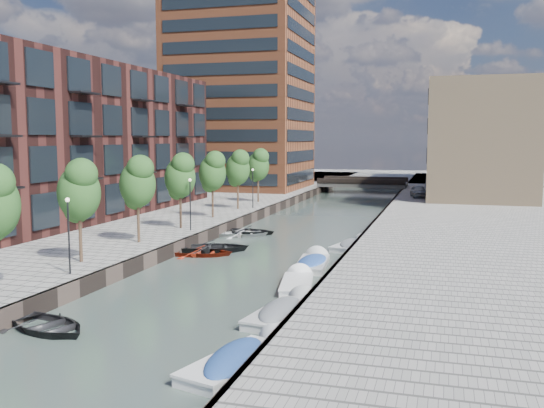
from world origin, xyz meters
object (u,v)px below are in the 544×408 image
at_px(motorboat_3, 313,263).
at_px(tree_3, 180,175).
at_px(motorboat_1, 285,312).
at_px(sloop_3, 243,236).
at_px(motorboat_2, 298,284).
at_px(tree_1, 79,189).
at_px(bridge, 363,184).
at_px(tree_5, 238,167).
at_px(sloop_2, 202,256).
at_px(sloop_0, 48,331).
at_px(tree_4, 212,171).
at_px(tree_2, 137,181).
at_px(motorboat_4, 353,245).
at_px(sloop_1, 214,252).
at_px(car, 419,191).
at_px(motorboat_0, 242,360).
at_px(sloop_4, 249,234).
at_px(tree_6, 258,164).

bearing_deg(motorboat_3, tree_3, 150.95).
bearing_deg(motorboat_1, sloop_3, 113.52).
bearing_deg(motorboat_2, motorboat_1, -82.04).
bearing_deg(tree_1, bridge, 82.07).
relative_size(tree_5, sloop_2, 1.38).
bearing_deg(sloop_0, bridge, 18.11).
bearing_deg(tree_1, motorboat_1, -17.09).
distance_m(bridge, tree_4, 41.08).
height_order(tree_2, tree_5, same).
xyz_separation_m(tree_5, motorboat_3, (12.50, -20.94, -5.10)).
bearing_deg(motorboat_4, motorboat_3, -101.46).
relative_size(tree_1, sloop_1, 1.15).
xyz_separation_m(tree_4, sloop_3, (4.24, -3.71, -5.31)).
xyz_separation_m(tree_5, sloop_2, (4.19, -19.59, -5.31)).
distance_m(tree_4, sloop_3, 7.74).
xyz_separation_m(tree_4, motorboat_1, (13.58, -25.18, -5.10)).
height_order(tree_1, car, tree_1).
bearing_deg(sloop_2, motorboat_0, -164.73).
height_order(tree_4, sloop_3, tree_4).
xyz_separation_m(tree_3, sloop_2, (4.19, -5.59, -5.31)).
bearing_deg(sloop_4, sloop_3, 174.01).
height_order(tree_6, motorboat_3, tree_6).
bearing_deg(sloop_2, motorboat_2, -139.12).
bearing_deg(tree_6, tree_4, -90.00).
bearing_deg(tree_2, sloop_3, 67.61).
bearing_deg(sloop_4, motorboat_4, -113.49).
xyz_separation_m(motorboat_1, motorboat_3, (-1.08, 11.23, -0.00)).
height_order(tree_1, sloop_4, tree_1).
bearing_deg(motorboat_2, tree_6, 111.00).
distance_m(tree_5, sloop_4, 11.74).
distance_m(tree_2, tree_3, 7.00).
xyz_separation_m(motorboat_3, motorboat_4, (1.48, 7.32, -0.02)).
height_order(bridge, sloop_0, bridge).
distance_m(tree_3, motorboat_4, 14.89).
height_order(tree_1, motorboat_1, tree_1).
bearing_deg(sloop_2, tree_4, 7.05).
xyz_separation_m(tree_1, motorboat_1, (13.58, -4.18, -5.10)).
relative_size(motorboat_1, motorboat_3, 1.02).
relative_size(sloop_2, motorboat_0, 0.78).
xyz_separation_m(tree_4, tree_5, (0.00, 7.00, 0.00)).
distance_m(tree_2, sloop_0, 17.45).
height_order(tree_3, motorboat_3, tree_3).
relative_size(motorboat_3, car, 1.22).
relative_size(sloop_4, motorboat_2, 0.91).
height_order(tree_6, car, tree_6).
distance_m(tree_6, car, 20.77).
relative_size(sloop_2, motorboat_1, 0.80).
relative_size(tree_5, motorboat_0, 1.08).
xyz_separation_m(tree_2, sloop_4, (4.36, 11.48, -5.31)).
bearing_deg(tree_2, sloop_4, 69.22).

